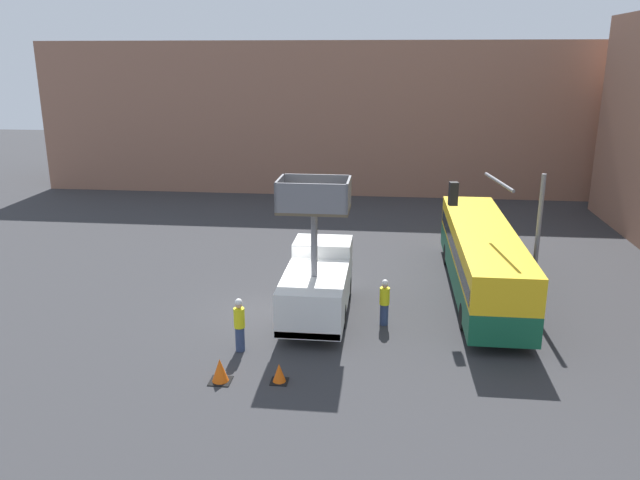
{
  "coord_description": "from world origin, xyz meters",
  "views": [
    {
      "loc": [
        4.04,
        -22.87,
        9.83
      ],
      "look_at": [
        1.4,
        0.62,
        2.86
      ],
      "focal_mm": 35.0,
      "sensor_mm": 36.0,
      "label": 1
    }
  ],
  "objects": [
    {
      "name": "building_backdrop_far",
      "position": [
        0.0,
        26.94,
        5.46
      ],
      "size": [
        44.0,
        10.0,
        10.92
      ],
      "color": "#936651",
      "rests_on": "ground_plane"
    },
    {
      "name": "traffic_cone_near_truck",
      "position": [
        -1.04,
        -5.77,
        0.37
      ],
      "size": [
        0.68,
        0.68,
        0.78
      ],
      "color": "black",
      "rests_on": "ground_plane"
    },
    {
      "name": "utility_truck",
      "position": [
        1.4,
        -0.24,
        1.45
      ],
      "size": [
        2.55,
        6.0,
        5.68
      ],
      "color": "silver",
      "rests_on": "ground_plane"
    },
    {
      "name": "city_bus",
      "position": [
        8.06,
        2.94,
        1.72
      ],
      "size": [
        2.44,
        12.37,
        2.91
      ],
      "rotation": [
        0.0,
        0.0,
        1.66
      ],
      "color": "#145638",
      "rests_on": "ground_plane"
    },
    {
      "name": "road_worker_near_truck",
      "position": [
        -0.92,
        -3.59,
        0.98
      ],
      "size": [
        0.38,
        0.38,
        1.94
      ],
      "rotation": [
        0.0,
        0.0,
        1.41
      ],
      "color": "navy",
      "rests_on": "ground_plane"
    },
    {
      "name": "ground_plane",
      "position": [
        0.0,
        0.0,
        0.0
      ],
      "size": [
        120.0,
        120.0,
        0.0
      ],
      "primitive_type": "plane",
      "color": "#333335"
    },
    {
      "name": "road_worker_directing",
      "position": [
        4.01,
        -0.8,
        0.91
      ],
      "size": [
        0.38,
        0.38,
        1.82
      ],
      "rotation": [
        0.0,
        0.0,
        0.23
      ],
      "color": "navy",
      "rests_on": "ground_plane"
    },
    {
      "name": "traffic_light_pole",
      "position": [
        8.6,
        1.14,
        3.79
      ],
      "size": [
        3.67,
        3.42,
        5.55
      ],
      "color": "slate",
      "rests_on": "ground_plane"
    },
    {
      "name": "traffic_cone_mid_road",
      "position": [
        0.81,
        -5.59,
        0.29
      ],
      "size": [
        0.55,
        0.55,
        0.63
      ],
      "color": "black",
      "rests_on": "ground_plane"
    }
  ]
}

